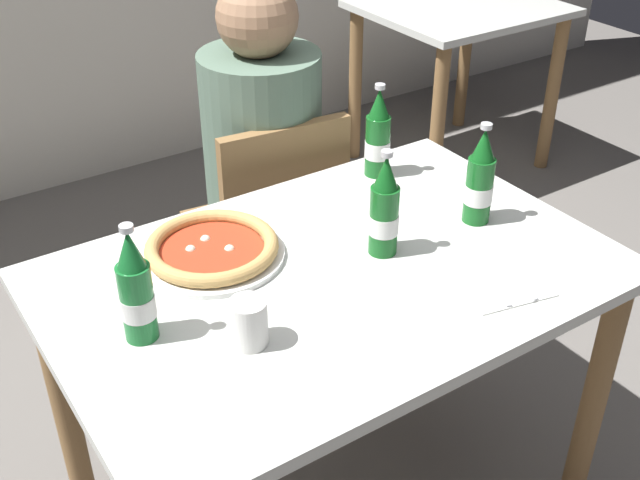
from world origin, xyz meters
The scene contains 11 objects.
dining_table_main centered at (0.00, 0.00, 0.64)m, with size 1.20×0.80×0.75m.
chair_behind_table centered at (0.20, 0.61, 0.48)m, with size 0.44×0.44×0.85m.
diner_seated centered at (0.21, 0.66, 0.58)m, with size 0.34×0.34×1.21m.
dining_table_background centered at (1.60, 1.37, 0.59)m, with size 0.80×0.70×0.75m.
pizza_margherita_near centered at (-0.19, 0.19, 0.77)m, with size 0.32×0.32×0.04m.
beer_bottle_left centered at (-0.43, 0.02, 0.85)m, with size 0.07×0.07×0.25m.
beer_bottle_center centered at (0.13, 0.00, 0.85)m, with size 0.07×0.07×0.25m.
beer_bottle_right centered at (0.35, 0.31, 0.85)m, with size 0.07×0.07×0.25m.
beer_bottle_extra centered at (0.40, -0.01, 0.85)m, with size 0.07×0.07×0.25m.
napkin_with_cutlery centered at (0.26, -0.23, 0.75)m, with size 0.21×0.21×0.01m.
paper_cup centered at (-0.27, -0.11, 0.80)m, with size 0.07×0.07×0.10m, color white.
Camera 1 is at (-0.80, -1.15, 1.71)m, focal length 44.35 mm.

